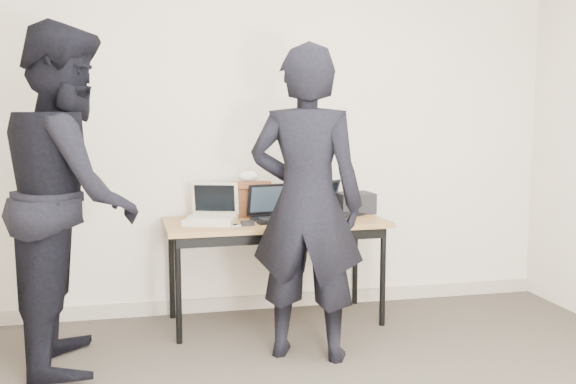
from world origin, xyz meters
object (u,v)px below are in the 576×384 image
object	(u,v)px
leather_satchel	(244,198)
equipment_box	(354,203)
desk	(276,229)
laptop_beige	(212,215)
laptop_center	(274,212)
person_typist	(306,204)
laptop_right	(332,207)
person_observer	(71,196)

from	to	relation	value
leather_satchel	equipment_box	bearing A→B (deg)	-5.28
desk	leather_satchel	world-z (taller)	leather_satchel
laptop_beige	leather_satchel	xyz separation A→B (m)	(0.26, 0.22, 0.08)
laptop_center	person_typist	size ratio (longest dim) A/B	0.19
equipment_box	person_typist	size ratio (longest dim) A/B	0.14
desk	laptop_beige	size ratio (longest dim) A/B	3.78
laptop_beige	equipment_box	size ratio (longest dim) A/B	1.55
laptop_beige	laptop_right	distance (m)	0.89
desk	equipment_box	world-z (taller)	equipment_box
laptop_center	equipment_box	xyz separation A→B (m)	(0.64, 0.17, 0.02)
person_observer	laptop_right	bearing A→B (deg)	-74.41
desk	laptop_center	distance (m)	0.12
person_typist	person_observer	distance (m)	1.35
person_observer	laptop_beige	bearing A→B (deg)	-65.57
leather_satchel	person_typist	size ratio (longest dim) A/B	0.20
desk	person_typist	xyz separation A→B (m)	(0.05, -0.65, 0.26)
laptop_beige	leather_satchel	world-z (taller)	laptop_beige
equipment_box	laptop_center	bearing A→B (deg)	-164.77
laptop_right	equipment_box	world-z (taller)	laptop_right
laptop_beige	equipment_box	distance (m)	1.08
laptop_center	person_observer	xyz separation A→B (m)	(-1.27, -0.44, 0.20)
laptop_beige	person_observer	distance (m)	0.97
laptop_beige	laptop_center	world-z (taller)	laptop_beige
laptop_center	person_typist	xyz separation A→B (m)	(0.06, -0.67, 0.15)
laptop_center	laptop_right	xyz separation A→B (m)	(0.45, 0.12, 0.00)
laptop_center	leather_satchel	distance (m)	0.28
person_typist	laptop_beige	bearing A→B (deg)	-29.46
laptop_beige	person_observer	xyz separation A→B (m)	(-0.84, -0.43, 0.20)
person_typist	person_observer	size ratio (longest dim) A/B	0.94
person_typist	leather_satchel	bearing A→B (deg)	-51.40
person_observer	laptop_center	bearing A→B (deg)	-73.29
leather_satchel	desk	bearing A→B (deg)	-54.42
laptop_right	leather_satchel	distance (m)	0.63
laptop_center	person_observer	bearing A→B (deg)	-170.16
laptop_center	equipment_box	distance (m)	0.66
leather_satchel	person_typist	distance (m)	0.91
laptop_beige	laptop_right	xyz separation A→B (m)	(0.88, 0.13, 0.00)
equipment_box	person_observer	world-z (taller)	person_observer
person_typist	laptop_right	bearing A→B (deg)	-92.29
desk	person_typist	world-z (taller)	person_typist
equipment_box	laptop_right	bearing A→B (deg)	-163.75
leather_satchel	person_observer	size ratio (longest dim) A/B	0.19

